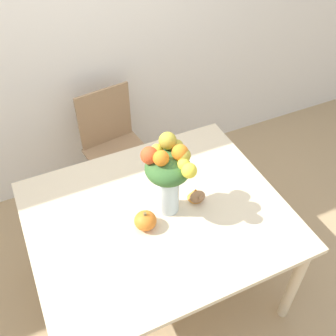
{
  "coord_description": "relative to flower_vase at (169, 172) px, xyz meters",
  "views": [
    {
      "loc": [
        -0.51,
        -1.23,
        2.33
      ],
      "look_at": [
        0.07,
        0.01,
        1.02
      ],
      "focal_mm": 42.0,
      "sensor_mm": 36.0,
      "label": 1
    }
  ],
  "objects": [
    {
      "name": "ground_plane",
      "position": [
        -0.07,
        -0.02,
        -0.99
      ],
      "size": [
        12.0,
        12.0,
        0.0
      ],
      "primitive_type": "plane",
      "color": "tan"
    },
    {
      "name": "wall_back",
      "position": [
        -0.07,
        1.2,
        0.36
      ],
      "size": [
        8.0,
        0.06,
        2.7
      ],
      "color": "white",
      "rests_on": "ground_plane"
    },
    {
      "name": "dining_table",
      "position": [
        -0.07,
        -0.02,
        -0.35
      ],
      "size": [
        1.34,
        1.11,
        0.72
      ],
      "color": "beige",
      "rests_on": "ground_plane"
    },
    {
      "name": "flower_vase",
      "position": [
        0.0,
        0.0,
        0.0
      ],
      "size": [
        0.24,
        0.27,
        0.44
      ],
      "color": "silver",
      "rests_on": "dining_table"
    },
    {
      "name": "pumpkin",
      "position": [
        -0.16,
        -0.07,
        -0.22
      ],
      "size": [
        0.11,
        0.11,
        0.1
      ],
      "color": "orange",
      "rests_on": "dining_table"
    },
    {
      "name": "turkey_figurine",
      "position": [
        0.16,
        -0.01,
        -0.23
      ],
      "size": [
        0.09,
        0.12,
        0.07
      ],
      "color": "#936642",
      "rests_on": "dining_table"
    },
    {
      "name": "dining_chair_near_window",
      "position": [
        -0.02,
        0.87,
        -0.52
      ],
      "size": [
        0.47,
        0.47,
        0.89
      ],
      "rotation": [
        0.0,
        0.0,
        0.13
      ],
      "color": "#9E7A56",
      "rests_on": "ground_plane"
    }
  ]
}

